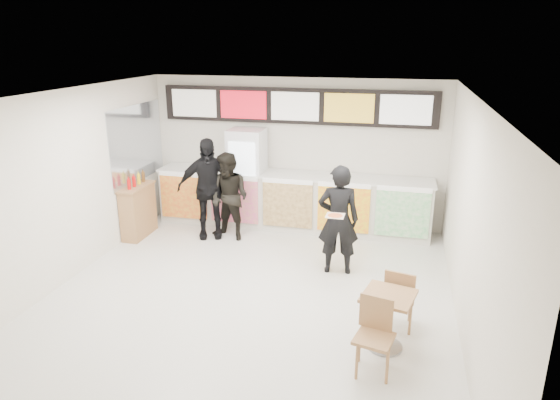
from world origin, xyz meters
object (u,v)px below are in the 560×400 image
(service_counter, at_px, (291,201))
(customer_left, at_px, (229,197))
(drinks_fridge, at_px, (247,178))
(customer_mid, at_px, (208,188))
(customer_main, at_px, (338,220))
(cafe_table, at_px, (387,311))
(condiment_ledge, at_px, (138,210))

(service_counter, height_order, customer_left, customer_left)
(drinks_fridge, height_order, customer_mid, drinks_fridge)
(customer_mid, bearing_deg, service_counter, 9.76)
(drinks_fridge, height_order, customer_main, drinks_fridge)
(customer_left, height_order, cafe_table, customer_left)
(service_counter, distance_m, cafe_table, 4.34)
(customer_main, xyz_separation_m, customer_mid, (-2.64, 0.96, 0.06))
(customer_main, distance_m, customer_mid, 2.81)
(cafe_table, bearing_deg, drinks_fridge, 141.37)
(service_counter, bearing_deg, condiment_ledge, -158.23)
(service_counter, xyz_separation_m, cafe_table, (2.06, -3.82, -0.05))
(customer_main, xyz_separation_m, cafe_table, (0.88, -2.01, -0.40))
(service_counter, xyz_separation_m, customer_mid, (-1.46, -0.84, 0.41))
(service_counter, xyz_separation_m, drinks_fridge, (-0.93, 0.02, 0.43))
(service_counter, height_order, condiment_ledge, condiment_ledge)
(customer_left, xyz_separation_m, cafe_table, (3.08, -2.97, -0.33))
(customer_left, distance_m, condiment_ledge, 1.84)
(cafe_table, bearing_deg, service_counter, 131.71)
(customer_main, distance_m, condiment_ledge, 4.07)
(drinks_fridge, distance_m, condiment_ledge, 2.26)
(service_counter, distance_m, customer_left, 1.36)
(customer_left, height_order, customer_mid, customer_mid)
(service_counter, height_order, drinks_fridge, drinks_fridge)
(service_counter, relative_size, customer_mid, 2.83)
(service_counter, distance_m, drinks_fridge, 1.03)
(drinks_fridge, height_order, cafe_table, drinks_fridge)
(customer_main, bearing_deg, customer_mid, -28.34)
(customer_mid, bearing_deg, customer_main, -40.17)
(drinks_fridge, bearing_deg, customer_main, -40.78)
(condiment_ledge, bearing_deg, customer_main, -9.62)
(condiment_ledge, bearing_deg, customer_left, 8.67)
(customer_mid, height_order, cafe_table, customer_mid)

